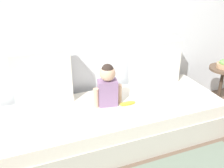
% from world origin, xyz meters
% --- Properties ---
extents(ground_plane, '(12.00, 12.00, 0.00)m').
position_xyz_m(ground_plane, '(0.00, 0.00, 0.00)').
color(ground_plane, brown).
extents(back_wall, '(5.50, 0.10, 2.20)m').
position_xyz_m(back_wall, '(0.00, 0.55, 1.10)').
color(back_wall, silver).
rests_on(back_wall, ground).
extents(couch, '(2.30, 0.83, 0.40)m').
position_xyz_m(couch, '(0.00, 0.00, 0.20)').
color(couch, beige).
rests_on(couch, ground).
extents(throw_pillow_left, '(0.56, 0.16, 0.57)m').
position_xyz_m(throw_pillow_left, '(-0.63, 0.32, 0.68)').
color(throw_pillow_left, silver).
rests_on(throw_pillow_left, couch).
extents(throw_pillow_right, '(0.57, 0.16, 0.52)m').
position_xyz_m(throw_pillow_right, '(0.63, 0.32, 0.66)').
color(throw_pillow_right, silver).
rests_on(throw_pillow_right, couch).
extents(toddler, '(0.30, 0.16, 0.44)m').
position_xyz_m(toddler, '(-0.05, 0.05, 0.62)').
color(toddler, gray).
rests_on(toddler, couch).
extents(banana, '(0.17, 0.05, 0.04)m').
position_xyz_m(banana, '(0.13, -0.03, 0.42)').
color(banana, yellow).
rests_on(banana, couch).
extents(side_table, '(0.34, 0.34, 0.54)m').
position_xyz_m(side_table, '(1.47, 0.12, 0.41)').
color(side_table, brown).
rests_on(side_table, ground).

